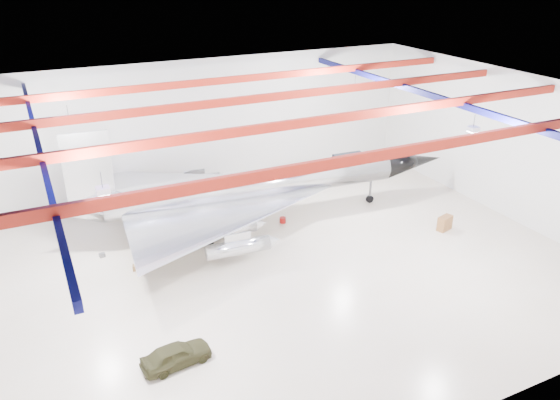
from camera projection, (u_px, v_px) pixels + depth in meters
floor at (266, 269)px, 35.21m from camera, size 40.00×40.00×0.00m
wall_back at (191, 127)px, 45.28m from camera, size 40.00×0.00×40.00m
wall_right at (508, 145)px, 40.90m from camera, size 0.00×30.00×30.00m
ceiling at (264, 101)px, 30.71m from camera, size 40.00×40.00×0.00m
ceiling_structure at (265, 113)px, 30.99m from camera, size 39.50×29.50×1.08m
jet_aircraft at (255, 189)px, 40.36m from camera, size 30.60×18.78×8.34m
jeep at (176, 355)px, 26.75m from camera, size 3.64×1.82×1.19m
desk at (445, 223)px, 40.04m from camera, size 1.30×0.90×1.09m
crate_ply at (137, 267)px, 35.04m from camera, size 0.59×0.51×0.36m
toolbox_red at (210, 220)px, 41.42m from camera, size 0.43×0.36×0.28m
engine_drum at (227, 247)px, 37.48m from camera, size 0.60×0.60×0.42m
crate_small at (102, 255)px, 36.58m from camera, size 0.40×0.34×0.26m
tool_chest at (283, 220)px, 41.25m from camera, size 0.59×0.59×0.43m
oil_barrel at (240, 232)px, 39.41m from camera, size 0.64×0.51×0.44m
spares_box at (234, 218)px, 41.60m from camera, size 0.52×0.52×0.37m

